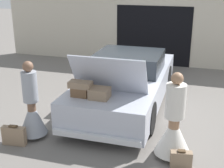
{
  "coord_description": "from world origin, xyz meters",
  "views": [
    {
      "loc": [
        1.85,
        -7.48,
        3.3
      ],
      "look_at": [
        0.0,
        -1.3,
        1.01
      ],
      "focal_mm": 50.0,
      "sensor_mm": 36.0,
      "label": 1
    }
  ],
  "objects_px": {
    "person_left": "(32,111)",
    "suitcase_beside_left_person": "(14,136)",
    "person_right": "(174,128)",
    "car": "(126,82)",
    "suitcase_beside_right_person": "(181,159)"
  },
  "relations": [
    {
      "from": "person_left",
      "to": "suitcase_beside_left_person",
      "type": "relative_size",
      "value": 3.35
    },
    {
      "from": "person_right",
      "to": "person_left",
      "type": "bearing_deg",
      "value": 79.02
    },
    {
      "from": "person_right",
      "to": "suitcase_beside_left_person",
      "type": "xyz_separation_m",
      "value": [
        -3.12,
        -0.5,
        -0.39
      ]
    },
    {
      "from": "car",
      "to": "person_right",
      "type": "bearing_deg",
      "value": -56.42
    },
    {
      "from": "person_right",
      "to": "suitcase_beside_left_person",
      "type": "height_order",
      "value": "person_right"
    },
    {
      "from": "car",
      "to": "suitcase_beside_left_person",
      "type": "distance_m",
      "value": 3.19
    },
    {
      "from": "suitcase_beside_right_person",
      "to": "car",
      "type": "bearing_deg",
      "value": 123.35
    },
    {
      "from": "car",
      "to": "suitcase_beside_left_person",
      "type": "bearing_deg",
      "value": -121.5
    },
    {
      "from": "car",
      "to": "person_right",
      "type": "relative_size",
      "value": 2.89
    },
    {
      "from": "car",
      "to": "suitcase_beside_right_person",
      "type": "relative_size",
      "value": 11.93
    },
    {
      "from": "person_left",
      "to": "person_right",
      "type": "relative_size",
      "value": 1.0
    },
    {
      "from": "person_left",
      "to": "suitcase_beside_right_person",
      "type": "bearing_deg",
      "value": 88.65
    },
    {
      "from": "suitcase_beside_right_person",
      "to": "person_left",
      "type": "bearing_deg",
      "value": 175.6
    },
    {
      "from": "car",
      "to": "person_right",
      "type": "xyz_separation_m",
      "value": [
        1.46,
        -2.2,
        -0.02
      ]
    },
    {
      "from": "person_left",
      "to": "person_right",
      "type": "distance_m",
      "value": 2.92
    }
  ]
}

